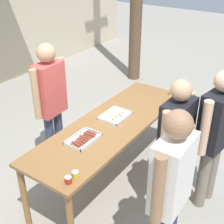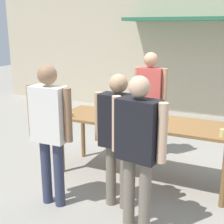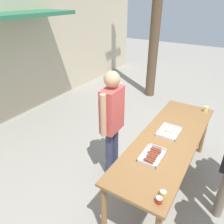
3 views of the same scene
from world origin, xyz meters
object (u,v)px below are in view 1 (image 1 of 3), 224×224
Objects in this scene: condiment_jar_mustard at (68,180)px; food_tray_buns at (115,116)px; person_customer_holding_hotdog at (171,186)px; person_customer_with_cup at (216,131)px; beer_cup at (172,92)px; person_customer_waiting_in_line at (176,139)px; condiment_jar_ketchup at (75,174)px; person_server_behind_table at (51,97)px; food_tray_sausages at (83,139)px.

food_tray_buns is at bearing 14.56° from condiment_jar_mustard.
condiment_jar_mustard is (-1.27, -0.33, 0.01)m from food_tray_buns.
person_customer_holding_hotdog is 1.15m from person_customer_with_cup.
person_customer_waiting_in_line reaches higher than beer_cup.
person_customer_holding_hotdog reaches higher than person_customer_with_cup.
food_tray_buns is 1.05m from beer_cup.
person_customer_holding_hotdog is at bearing 9.10° from person_customer_with_cup.
condiment_jar_ketchup is 0.04× the size of person_server_behind_table.
person_customer_holding_hotdog is (-0.93, -1.20, 0.14)m from food_tray_buns.
person_server_behind_table is at bearing -65.77° from person_customer_with_cup.
person_customer_holding_hotdog is at bearing -155.62° from beer_cup.
beer_cup reaches higher than condiment_jar_mustard.
condiment_jar_mustard and condiment_jar_ketchup have the same top height.
person_server_behind_table is (-1.31, 1.14, 0.13)m from beer_cup.
person_customer_holding_hotdog is (-0.62, -2.01, -0.02)m from person_server_behind_table.
condiment_jar_ketchup is (-0.53, -0.33, 0.02)m from food_tray_sausages.
condiment_jar_mustard is at bearing -179.94° from beer_cup.
person_customer_holding_hotdog is (0.24, -0.87, 0.13)m from condiment_jar_ketchup.
condiment_jar_mustard reaches higher than food_tray_buns.
condiment_jar_mustard is at bearing -69.44° from person_customer_holding_hotdog.
person_server_behind_table is (-0.31, 0.81, 0.16)m from food_tray_buns.
beer_cup is (1.64, -0.32, 0.04)m from food_tray_sausages.
condiment_jar_mustard is at bearing -21.12° from person_customer_with_cup.
condiment_jar_ketchup reaches higher than food_tray_sausages.
person_customer_holding_hotdog reaches higher than person_customer_waiting_in_line.
beer_cup is 1.18m from person_customer_with_cup.
condiment_jar_ketchup is 0.68× the size of beer_cup.
beer_cup is 2.12m from person_customer_holding_hotdog.
person_customer_holding_hotdog is at bearing -103.47° from food_tray_sausages.
food_tray_sausages is at bearing -114.44° from person_server_behind_table.
food_tray_buns reaches higher than food_tray_sausages.
food_tray_sausages is 0.62m from condiment_jar_ketchup.
person_customer_waiting_in_line is (1.11, -0.57, 0.06)m from condiment_jar_mustard.
beer_cup is 1.28m from person_customer_waiting_in_line.
person_customer_waiting_in_line reaches higher than condiment_jar_mustard.
person_customer_holding_hotdog is at bearing -68.99° from condiment_jar_mustard.
person_customer_holding_hotdog reaches higher than food_tray_buns.
food_tray_sausages is 0.23× the size of person_customer_waiting_in_line.
person_customer_holding_hotdog is 1.06× the size of person_customer_waiting_in_line.
condiment_jar_mustard reaches higher than food_tray_sausages.
food_tray_buns is 1.31m from condiment_jar_mustard.
person_customer_waiting_in_line reaches higher than food_tray_sausages.
person_customer_holding_hotdog reaches higher than condiment_jar_ketchup.
person_customer_waiting_in_line reaches higher than food_tray_buns.
person_customer_waiting_in_line is at bearing -159.24° from person_customer_holding_hotdog.
food_tray_buns is at bearing -128.29° from person_customer_holding_hotdog.
person_server_behind_table reaches higher than condiment_jar_ketchup.
condiment_jar_ketchup is at bearing -129.01° from person_server_behind_table.
food_tray_buns is 0.91m from person_customer_waiting_in_line.
person_customer_holding_hotdog is 0.84m from person_customer_waiting_in_line.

